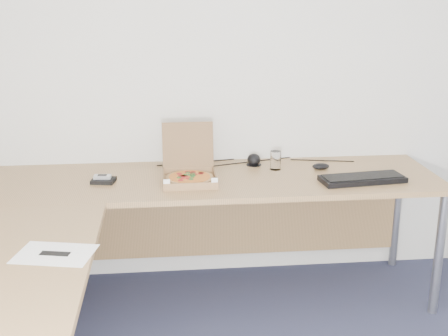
{
  "coord_description": "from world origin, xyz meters",
  "views": [
    {
      "loc": [
        -0.75,
        -1.66,
        1.72
      ],
      "look_at": [
        -0.45,
        1.28,
        0.82
      ],
      "focal_mm": 46.98,
      "sensor_mm": 36.0,
      "label": 1
    }
  ],
  "objects": [
    {
      "name": "desk",
      "position": [
        -0.82,
        0.97,
        0.7
      ],
      "size": [
        2.5,
        2.2,
        0.73
      ],
      "color": "#9C7547",
      "rests_on": "ground"
    },
    {
      "name": "wallet",
      "position": [
        -1.09,
        1.38,
        0.74
      ],
      "size": [
        0.14,
        0.12,
        0.02
      ],
      "primitive_type": "cube",
      "rotation": [
        0.0,
        0.0,
        -0.18
      ],
      "color": "black",
      "rests_on": "desk"
    },
    {
      "name": "paper_sheet",
      "position": [
        -1.2,
        0.49,
        0.73
      ],
      "size": [
        0.33,
        0.27,
        0.0
      ],
      "primitive_type": "cube",
      "rotation": [
        0.0,
        0.0,
        -0.22
      ],
      "color": "white",
      "rests_on": "desk"
    },
    {
      "name": "pizza_box",
      "position": [
        -0.63,
        1.35,
        0.76
      ],
      "size": [
        0.28,
        0.33,
        0.29
      ],
      "rotation": [
        0.0,
        0.0,
        0.01
      ],
      "color": "olive",
      "rests_on": "desk"
    },
    {
      "name": "dome_speaker",
      "position": [
        -0.24,
        1.62,
        0.77
      ],
      "size": [
        0.09,
        0.09,
        0.07
      ],
      "primitive_type": "ellipsoid",
      "color": "black",
      "rests_on": "desk"
    },
    {
      "name": "mouse",
      "position": [
        0.13,
        1.49,
        0.75
      ],
      "size": [
        0.12,
        0.1,
        0.04
      ],
      "primitive_type": "ellipsoid",
      "rotation": [
        0.0,
        0.0,
        -0.37
      ],
      "color": "black",
      "rests_on": "desk"
    },
    {
      "name": "drinking_glass",
      "position": [
        -0.13,
        1.52,
        0.78
      ],
      "size": [
        0.06,
        0.06,
        0.11
      ],
      "primitive_type": "cylinder",
      "color": "white",
      "rests_on": "desk"
    },
    {
      "name": "phone",
      "position": [
        -1.1,
        1.39,
        0.76
      ],
      "size": [
        0.09,
        0.05,
        0.02
      ],
      "primitive_type": "cube",
      "rotation": [
        0.0,
        0.0,
        -0.07
      ],
      "color": "#B2B5BA",
      "rests_on": "wallet"
    },
    {
      "name": "keyboard",
      "position": [
        0.3,
        1.25,
        0.74
      ],
      "size": [
        0.47,
        0.21,
        0.03
      ],
      "primitive_type": "cube",
      "rotation": [
        0.0,
        0.0,
        0.12
      ],
      "color": "black",
      "rests_on": "desk"
    },
    {
      "name": "room_shell",
      "position": [
        0.0,
        0.0,
        1.25
      ],
      "size": [
        3.5,
        3.5,
        2.5
      ],
      "primitive_type": null,
      "color": "silver",
      "rests_on": "ground"
    },
    {
      "name": "cable_bundle",
      "position": [
        -0.24,
        1.68,
        0.73
      ],
      "size": [
        0.57,
        0.12,
        0.01
      ],
      "primitive_type": null,
      "rotation": [
        0.0,
        0.0,
        0.14
      ],
      "color": "black",
      "rests_on": "desk"
    }
  ]
}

